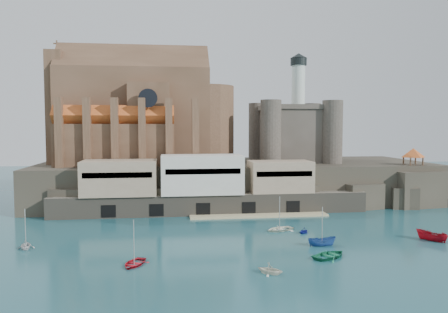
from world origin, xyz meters
TOP-DOWN VIEW (x-y plane):
  - ground at (0.00, 0.00)m, footprint 300.00×300.00m
  - promontory at (-0.19, 39.37)m, footprint 100.00×36.00m
  - quay at (-10.19, 23.07)m, footprint 70.00×12.00m
  - church at (-24.13, 41.85)m, footprint 47.00×25.93m
  - castle_keep at (16.08, 41.08)m, footprint 21.20×21.20m
  - rock_outcrop at (42.00, 25.84)m, footprint 14.50×10.50m
  - pavilion at (42.00, 26.00)m, footprint 6.40×6.40m
  - boat_0 at (-22.29, -12.39)m, footprint 3.73×2.27m
  - boat_1 at (-4.20, -18.45)m, footprint 3.25×3.51m
  - boat_2 at (7.34, -6.24)m, footprint 1.81×1.77m
  - boat_3 at (6.36, -12.44)m, footprint 3.31×4.37m
  - boat_4 at (-40.00, -1.99)m, footprint 3.23×2.22m
  - boat_5 at (26.91, -5.60)m, footprint 2.80×2.81m
  - boat_6 at (3.09, 4.78)m, footprint 2.67×4.15m
  - boat_7 at (7.00, 2.33)m, footprint 2.58×2.60m

SIDE VIEW (x-z plane):
  - ground at x=0.00m, z-range 0.00..0.00m
  - boat_0 at x=-22.29m, z-range -2.52..2.52m
  - boat_1 at x=-4.20m, z-range -1.74..1.74m
  - boat_2 at x=7.34m, z-range -2.34..2.34m
  - boat_3 at x=6.36m, z-range -3.04..3.04m
  - boat_4 at x=-40.00m, z-range -1.74..1.74m
  - boat_5 at x=26.91m, z-range -2.64..2.64m
  - boat_6 at x=3.09m, z-range -2.81..2.81m
  - boat_7 at x=7.00m, z-range -1.32..1.32m
  - rock_outcrop at x=42.00m, z-range -0.33..8.37m
  - promontory at x=-0.19m, z-range -0.08..9.92m
  - quay at x=-10.19m, z-range -0.46..12.59m
  - pavilion at x=42.00m, z-range 10.03..15.43m
  - castle_keep at x=16.08m, z-range 3.66..32.96m
  - church at x=-24.13m, z-range 6.88..37.38m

